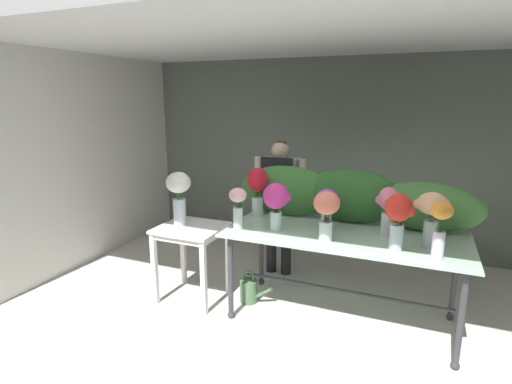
{
  "coord_description": "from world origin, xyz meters",
  "views": [
    {
      "loc": [
        1.09,
        -2.06,
        2.07
      ],
      "look_at": [
        -0.36,
        1.4,
        1.18
      ],
      "focal_mm": 28.12,
      "sensor_mm": 36.0,
      "label": 1
    }
  ],
  "objects_px": {
    "vase_coral_tulips": "(327,210)",
    "vase_white_roses_tall": "(179,193)",
    "vase_magenta_freesia": "(276,201)",
    "vase_blush_hydrangea": "(238,205)",
    "vase_crimson_roses": "(257,188)",
    "florist": "(279,193)",
    "vase_sunset_lilies": "(440,226)",
    "display_table_glass": "(344,246)",
    "vase_violet_anemones": "(327,205)",
    "vase_peach_dahlias": "(431,211)",
    "side_table_white": "(192,237)",
    "vase_rosy_peonies": "(388,206)",
    "vase_scarlet_carnations": "(398,216)",
    "watering_can": "(249,290)"
  },
  "relations": [
    {
      "from": "vase_coral_tulips",
      "to": "vase_white_roses_tall",
      "type": "height_order",
      "value": "vase_white_roses_tall"
    },
    {
      "from": "vase_magenta_freesia",
      "to": "vase_blush_hydrangea",
      "type": "bearing_deg",
      "value": -161.66
    },
    {
      "from": "vase_magenta_freesia",
      "to": "vase_crimson_roses",
      "type": "bearing_deg",
      "value": 134.31
    },
    {
      "from": "florist",
      "to": "vase_coral_tulips",
      "type": "height_order",
      "value": "florist"
    },
    {
      "from": "vase_sunset_lilies",
      "to": "display_table_glass",
      "type": "bearing_deg",
      "value": 156.3
    },
    {
      "from": "vase_violet_anemones",
      "to": "vase_peach_dahlias",
      "type": "bearing_deg",
      "value": -6.11
    },
    {
      "from": "vase_magenta_freesia",
      "to": "vase_peach_dahlias",
      "type": "bearing_deg",
      "value": 3.48
    },
    {
      "from": "vase_crimson_roses",
      "to": "vase_white_roses_tall",
      "type": "bearing_deg",
      "value": -152.46
    },
    {
      "from": "side_table_white",
      "to": "vase_magenta_freesia",
      "type": "bearing_deg",
      "value": 1.91
    },
    {
      "from": "vase_magenta_freesia",
      "to": "display_table_glass",
      "type": "bearing_deg",
      "value": 12.7
    },
    {
      "from": "vase_rosy_peonies",
      "to": "vase_white_roses_tall",
      "type": "distance_m",
      "value": 2.02
    },
    {
      "from": "vase_scarlet_carnations",
      "to": "vase_magenta_freesia",
      "type": "height_order",
      "value": "vase_scarlet_carnations"
    },
    {
      "from": "vase_rosy_peonies",
      "to": "vase_blush_hydrangea",
      "type": "height_order",
      "value": "vase_rosy_peonies"
    },
    {
      "from": "vase_crimson_roses",
      "to": "vase_white_roses_tall",
      "type": "distance_m",
      "value": 0.8
    },
    {
      "from": "vase_blush_hydrangea",
      "to": "vase_sunset_lilies",
      "type": "bearing_deg",
      "value": -2.8
    },
    {
      "from": "side_table_white",
      "to": "display_table_glass",
      "type": "bearing_deg",
      "value": 6.31
    },
    {
      "from": "vase_magenta_freesia",
      "to": "vase_blush_hydrangea",
      "type": "height_order",
      "value": "vase_magenta_freesia"
    },
    {
      "from": "vase_magenta_freesia",
      "to": "vase_white_roses_tall",
      "type": "height_order",
      "value": "vase_white_roses_tall"
    },
    {
      "from": "vase_blush_hydrangea",
      "to": "vase_white_roses_tall",
      "type": "distance_m",
      "value": 0.7
    },
    {
      "from": "display_table_glass",
      "to": "vase_violet_anemones",
      "type": "bearing_deg",
      "value": 168.67
    },
    {
      "from": "vase_crimson_roses",
      "to": "florist",
      "type": "bearing_deg",
      "value": 85.48
    },
    {
      "from": "display_table_glass",
      "to": "vase_rosy_peonies",
      "type": "distance_m",
      "value": 0.53
    },
    {
      "from": "florist",
      "to": "vase_crimson_roses",
      "type": "xyz_separation_m",
      "value": [
        -0.04,
        -0.56,
        0.18
      ]
    },
    {
      "from": "side_table_white",
      "to": "vase_magenta_freesia",
      "type": "xyz_separation_m",
      "value": [
        0.91,
        0.03,
        0.47
      ]
    },
    {
      "from": "watering_can",
      "to": "vase_rosy_peonies",
      "type": "bearing_deg",
      "value": 6.93
    },
    {
      "from": "vase_coral_tulips",
      "to": "vase_magenta_freesia",
      "type": "bearing_deg",
      "value": 168.41
    },
    {
      "from": "vase_sunset_lilies",
      "to": "vase_violet_anemones",
      "type": "bearing_deg",
      "value": 158.52
    },
    {
      "from": "vase_rosy_peonies",
      "to": "vase_white_roses_tall",
      "type": "height_order",
      "value": "vase_white_roses_tall"
    },
    {
      "from": "vase_magenta_freesia",
      "to": "vase_sunset_lilies",
      "type": "bearing_deg",
      "value": -8.14
    },
    {
      "from": "florist",
      "to": "vase_scarlet_carnations",
      "type": "bearing_deg",
      "value": -36.21
    },
    {
      "from": "side_table_white",
      "to": "watering_can",
      "type": "relative_size",
      "value": 2.23
    },
    {
      "from": "display_table_glass",
      "to": "vase_rosy_peonies",
      "type": "height_order",
      "value": "vase_rosy_peonies"
    },
    {
      "from": "vase_rosy_peonies",
      "to": "vase_coral_tulips",
      "type": "bearing_deg",
      "value": -142.65
    },
    {
      "from": "vase_rosy_peonies",
      "to": "vase_white_roses_tall",
      "type": "relative_size",
      "value": 0.79
    },
    {
      "from": "florist",
      "to": "vase_magenta_freesia",
      "type": "relative_size",
      "value": 3.57
    },
    {
      "from": "vase_scarlet_carnations",
      "to": "vase_violet_anemones",
      "type": "bearing_deg",
      "value": 156.86
    },
    {
      "from": "side_table_white",
      "to": "vase_white_roses_tall",
      "type": "distance_m",
      "value": 0.48
    },
    {
      "from": "vase_violet_anemones",
      "to": "vase_magenta_freesia",
      "type": "xyz_separation_m",
      "value": [
        -0.43,
        -0.17,
        0.04
      ]
    },
    {
      "from": "display_table_glass",
      "to": "vase_blush_hydrangea",
      "type": "xyz_separation_m",
      "value": [
        -0.96,
        -0.25,
        0.35
      ]
    },
    {
      "from": "vase_blush_hydrangea",
      "to": "vase_peach_dahlias",
      "type": "bearing_deg",
      "value": 6.65
    },
    {
      "from": "vase_rosy_peonies",
      "to": "vase_sunset_lilies",
      "type": "bearing_deg",
      "value": -47.43
    },
    {
      "from": "vase_scarlet_carnations",
      "to": "vase_peach_dahlias",
      "type": "height_order",
      "value": "vase_scarlet_carnations"
    },
    {
      "from": "side_table_white",
      "to": "vase_rosy_peonies",
      "type": "distance_m",
      "value": 1.95
    },
    {
      "from": "vase_scarlet_carnations",
      "to": "vase_sunset_lilies",
      "type": "relative_size",
      "value": 1.02
    },
    {
      "from": "vase_magenta_freesia",
      "to": "watering_can",
      "type": "height_order",
      "value": "vase_magenta_freesia"
    },
    {
      "from": "side_table_white",
      "to": "watering_can",
      "type": "height_order",
      "value": "side_table_white"
    },
    {
      "from": "florist",
      "to": "vase_scarlet_carnations",
      "type": "relative_size",
      "value": 3.4
    },
    {
      "from": "vase_rosy_peonies",
      "to": "vase_magenta_freesia",
      "type": "distance_m",
      "value": 1.0
    },
    {
      "from": "vase_violet_anemones",
      "to": "watering_can",
      "type": "height_order",
      "value": "vase_violet_anemones"
    },
    {
      "from": "vase_scarlet_carnations",
      "to": "vase_crimson_roses",
      "type": "relative_size",
      "value": 0.92
    }
  ]
}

